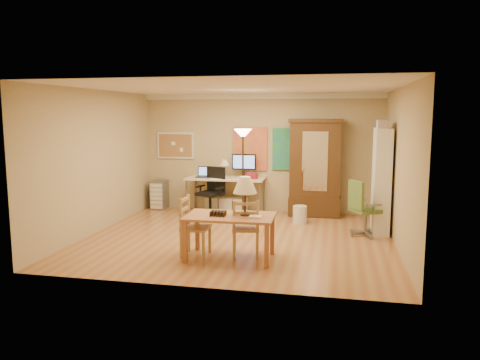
% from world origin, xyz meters
% --- Properties ---
extents(floor, '(5.50, 5.50, 0.00)m').
position_xyz_m(floor, '(0.00, 0.00, 0.00)').
color(floor, '#9D5D37').
rests_on(floor, ground).
extents(crown_molding, '(5.50, 0.08, 0.12)m').
position_xyz_m(crown_molding, '(0.00, 2.46, 2.64)').
color(crown_molding, white).
rests_on(crown_molding, floor).
extents(corkboard, '(0.90, 0.04, 0.62)m').
position_xyz_m(corkboard, '(-2.05, 2.47, 1.50)').
color(corkboard, '#A47D4D').
rests_on(corkboard, floor).
extents(art_panel_left, '(0.80, 0.04, 1.00)m').
position_xyz_m(art_panel_left, '(-0.25, 2.47, 1.45)').
color(art_panel_left, gold).
rests_on(art_panel_left, floor).
extents(art_panel_right, '(0.75, 0.04, 0.95)m').
position_xyz_m(art_panel_right, '(0.65, 2.47, 1.45)').
color(art_panel_right, teal).
rests_on(art_panel_right, floor).
extents(dining_table, '(1.39, 0.85, 1.29)m').
position_xyz_m(dining_table, '(0.20, -1.18, 0.82)').
color(dining_table, '#9C5B33').
rests_on(dining_table, floor).
extents(ladder_chair_back, '(0.49, 0.47, 0.92)m').
position_xyz_m(ladder_chair_back, '(0.33, -1.01, 0.43)').
color(ladder_chair_back, '#AF8450').
rests_on(ladder_chair_back, floor).
extents(ladder_chair_left, '(0.42, 0.44, 0.95)m').
position_xyz_m(ladder_chair_left, '(-0.48, -1.16, 0.44)').
color(ladder_chair_left, '#AF8450').
rests_on(ladder_chair_left, floor).
extents(torchiere_lamp, '(0.36, 0.36, 1.95)m').
position_xyz_m(torchiere_lamp, '(-0.10, 0.88, 1.57)').
color(torchiere_lamp, '#392C16').
rests_on(torchiere_lamp, floor).
extents(computer_desk, '(1.77, 0.78, 1.34)m').
position_xyz_m(computer_desk, '(-0.71, 2.16, 0.49)').
color(computer_desk, beige).
rests_on(computer_desk, floor).
extents(office_chair_black, '(0.66, 0.66, 1.08)m').
position_xyz_m(office_chair_black, '(-0.99, 1.76, 0.29)').
color(office_chair_black, black).
rests_on(office_chair_black, floor).
extents(office_chair_green, '(0.65, 0.64, 1.04)m').
position_xyz_m(office_chair_green, '(2.24, 0.65, 0.28)').
color(office_chair_green, slate).
rests_on(office_chair_green, floor).
extents(drawer_cart, '(0.34, 0.41, 0.68)m').
position_xyz_m(drawer_cart, '(-2.41, 2.25, 0.34)').
color(drawer_cart, slate).
rests_on(drawer_cart, floor).
extents(armoire, '(1.16, 0.55, 2.14)m').
position_xyz_m(armoire, '(1.26, 2.24, 0.93)').
color(armoire, '#35200E').
rests_on(armoire, floor).
extents(bookshelf, '(0.30, 0.79, 1.98)m').
position_xyz_m(bookshelf, '(2.55, 0.96, 0.99)').
color(bookshelf, white).
rests_on(bookshelf, floor).
extents(wastebin, '(0.29, 0.29, 0.36)m').
position_xyz_m(wastebin, '(1.00, 1.42, 0.18)').
color(wastebin, silver).
rests_on(wastebin, floor).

